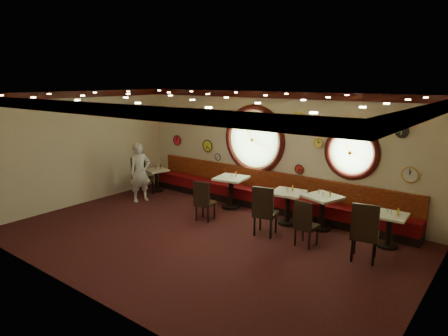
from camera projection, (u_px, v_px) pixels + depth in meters
floor at (202, 239)px, 8.99m from camera, size 9.00×6.00×0.00m
ceiling at (200, 95)px, 8.29m from camera, size 9.00×6.00×0.02m
wall_back at (273, 151)px, 10.96m from camera, size 9.00×0.02×3.20m
wall_front at (78, 203)px, 6.32m from camera, size 9.00×0.02×3.20m
wall_left at (81, 148)px, 11.32m from camera, size 0.02×6.00×3.20m
wall_right at (429, 211)px, 5.96m from camera, size 0.02×6.00×3.20m
molding_back at (273, 95)px, 10.59m from camera, size 9.00×0.10×0.18m
molding_front at (72, 107)px, 6.03m from camera, size 9.00×0.10×0.18m
molding_left at (78, 94)px, 10.96m from camera, size 0.10×6.00×0.18m
molding_right at (437, 109)px, 5.66m from camera, size 0.10×6.00×0.18m
banquette_base at (266, 205)px, 11.07m from camera, size 8.00×0.55×0.20m
banquette_seat at (266, 196)px, 11.02m from camera, size 8.00×0.55×0.30m
banquette_back at (271, 181)px, 11.10m from camera, size 8.00×0.10×0.55m
porthole_left_glass at (255, 140)px, 11.26m from camera, size 1.66×0.02×1.66m
porthole_left_frame at (254, 140)px, 11.24m from camera, size 1.98×0.18×1.98m
porthole_left_ring at (254, 140)px, 11.22m from camera, size 1.61×0.03×1.61m
porthole_right_glass at (352, 152)px, 9.60m from camera, size 1.10×0.02×1.10m
porthole_right_frame at (352, 152)px, 9.59m from camera, size 1.38×0.18×1.38m
porthole_right_ring at (351, 153)px, 9.56m from camera, size 1.09×0.03×1.09m
wall_clock_0 at (186, 117)px, 12.67m from camera, size 0.26×0.03×0.26m
wall_clock_1 at (177, 140)px, 13.08m from camera, size 0.32×0.03×0.32m
wall_clock_2 at (319, 143)px, 10.04m from camera, size 0.22×0.03×0.22m
wall_clock_3 at (215, 116)px, 11.93m from camera, size 0.24×0.03×0.24m
wall_clock_4 at (218, 157)px, 12.15m from camera, size 0.20×0.03×0.20m
wall_clock_5 at (410, 175)px, 8.84m from camera, size 0.34×0.03×0.34m
wall_clock_6 at (208, 146)px, 12.32m from camera, size 0.36×0.03×0.36m
wall_clock_7 at (299, 169)px, 10.51m from camera, size 0.24×0.03×0.24m
wall_clock_8 at (402, 131)px, 8.78m from camera, size 0.28×0.03×0.28m
wall_clock_9 at (298, 118)px, 10.27m from camera, size 0.30×0.03×0.30m
table_a at (156, 177)px, 12.71m from camera, size 0.79×0.79×0.71m
table_b at (231, 189)px, 11.04m from camera, size 0.93×0.93×0.88m
table_c at (288, 204)px, 9.82m from camera, size 0.85×0.85×0.83m
table_d at (322, 208)px, 9.46m from camera, size 0.96×0.96×0.84m
table_e at (389, 226)px, 8.47m from camera, size 0.71×0.71×0.74m
chair_a at (141, 174)px, 12.13m from camera, size 0.60×0.60×0.75m
chair_b at (203, 198)px, 10.00m from camera, size 0.51×0.51×0.64m
chair_c at (264, 208)px, 9.03m from camera, size 0.59×0.59×0.73m
chair_d at (305, 221)px, 8.46m from camera, size 0.46×0.46×0.64m
chair_e at (365, 229)px, 7.73m from camera, size 0.61×0.61×0.75m
condiment_a_salt at (155, 167)px, 12.72m from camera, size 0.04×0.04×0.11m
condiment_b_salt at (232, 175)px, 11.05m from camera, size 0.03×0.03×0.10m
condiment_c_salt at (286, 188)px, 9.89m from camera, size 0.03×0.03×0.09m
condiment_d_salt at (319, 191)px, 9.56m from camera, size 0.04×0.04×0.11m
condiment_a_pepper at (155, 168)px, 12.61m from camera, size 0.03×0.03×0.09m
condiment_b_pepper at (232, 176)px, 10.91m from camera, size 0.03×0.03×0.09m
condiment_c_pepper at (288, 190)px, 9.68m from camera, size 0.04×0.04×0.10m
condiment_d_pepper at (323, 195)px, 9.32m from camera, size 0.03×0.03×0.09m
condiment_a_bottle at (160, 167)px, 12.67m from camera, size 0.05×0.05×0.15m
condiment_b_bottle at (236, 174)px, 11.01m from camera, size 0.05×0.05×0.15m
condiment_c_bottle at (293, 188)px, 9.78m from camera, size 0.04×0.04×0.14m
condiment_d_bottle at (330, 194)px, 9.31m from camera, size 0.04×0.04×0.14m
condiment_e_salt at (388, 210)px, 8.51m from camera, size 0.03×0.03×0.09m
condiment_e_pepper at (391, 213)px, 8.38m from camera, size 0.03×0.03×0.09m
condiment_e_bottle at (398, 212)px, 8.32m from camera, size 0.05×0.05×0.15m
waiter at (140, 172)px, 11.62m from camera, size 0.58×0.72×1.72m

